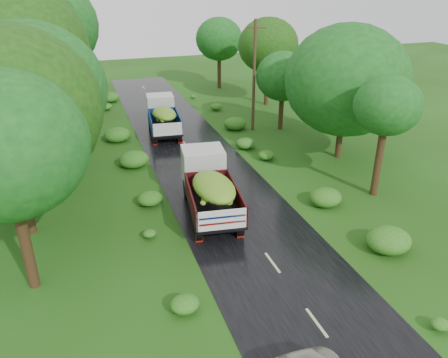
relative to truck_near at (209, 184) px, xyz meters
name	(u,v)px	position (x,y,z in m)	size (l,w,h in m)	color
ground	(317,323)	(1.28, -9.63, -1.63)	(120.00, 120.00, 0.00)	#1D3F0D
road	(264,251)	(1.28, -4.63, -1.62)	(6.50, 80.00, 0.02)	black
road_lines	(256,240)	(1.28, -3.63, -1.61)	(0.12, 69.60, 0.00)	#BFB78C
truck_near	(209,184)	(0.00, 0.00, 0.00)	(3.29, 7.12, 2.89)	black
truck_far	(163,115)	(0.28, 13.85, -0.10)	(2.90, 6.63, 2.71)	black
utility_pole	(254,76)	(7.55, 12.16, 2.95)	(1.51, 0.58, 8.89)	#382616
trees_left	(26,56)	(-9.08, 13.10, 5.19)	(6.21, 35.41, 9.71)	black
trees_right	(290,64)	(10.68, 12.15, 3.70)	(5.57, 31.68, 7.33)	black
shrubs	(209,171)	(1.28, 4.37, -1.28)	(11.90, 44.00, 0.70)	#155714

